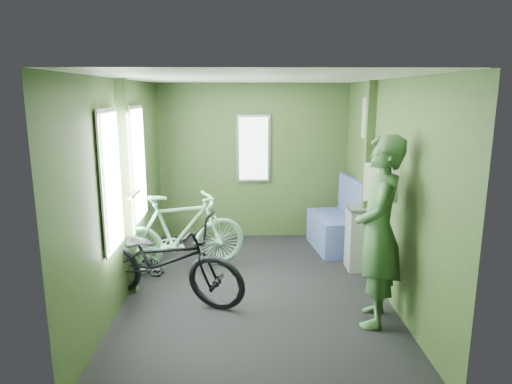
# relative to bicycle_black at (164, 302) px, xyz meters

# --- Properties ---
(room) EXTENTS (4.00, 4.02, 2.31)m
(room) POSITION_rel_bicycle_black_xyz_m (0.94, 0.33, 1.44)
(room) COLOR black
(room) RESTS_ON ground
(bicycle_black) EXTENTS (1.98, 1.41, 1.06)m
(bicycle_black) POSITION_rel_bicycle_black_xyz_m (0.00, 0.00, 0.00)
(bicycle_black) COLOR black
(bicycle_black) RESTS_ON ground
(bicycle_mint) EXTENTS (1.78, 1.13, 1.06)m
(bicycle_mint) POSITION_rel_bicycle_black_xyz_m (0.05, 0.83, 0.00)
(bicycle_mint) COLOR #7FC8A0
(bicycle_mint) RESTS_ON ground
(passenger) EXTENTS (0.59, 0.75, 1.80)m
(passenger) POSITION_rel_bicycle_black_xyz_m (2.09, -0.44, 0.90)
(passenger) COLOR #355B31
(passenger) RESTS_ON ground
(waste_box) EXTENTS (0.23, 0.33, 0.80)m
(waste_box) POSITION_rel_bicycle_black_xyz_m (2.23, 0.91, 0.40)
(waste_box) COLOR gray
(waste_box) RESTS_ON ground
(bench_seat) EXTENTS (0.65, 1.02, 1.01)m
(bench_seat) POSITION_rel_bicycle_black_xyz_m (2.12, 1.66, 0.30)
(bench_seat) COLOR navy
(bench_seat) RESTS_ON ground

